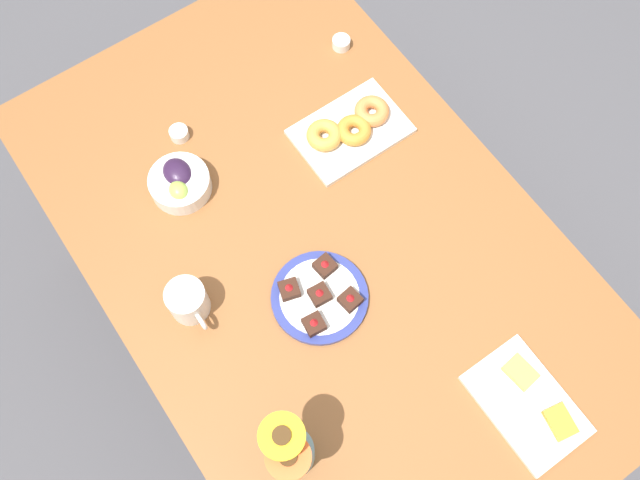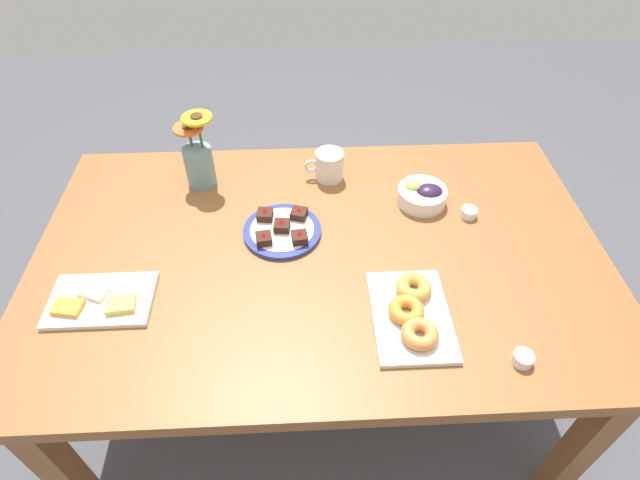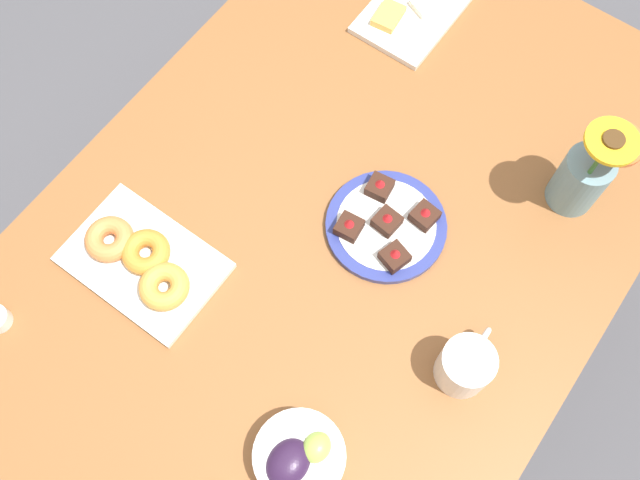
{
  "view_description": "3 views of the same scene",
  "coord_description": "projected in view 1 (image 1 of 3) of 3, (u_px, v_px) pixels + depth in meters",
  "views": [
    {
      "loc": [
        0.52,
        -0.36,
        2.32
      ],
      "look_at": [
        0.0,
        0.0,
        0.78
      ],
      "focal_mm": 40.0,
      "sensor_mm": 36.0,
      "label": 1
    },
    {
      "loc": [
        0.05,
        0.97,
        1.75
      ],
      "look_at": [
        0.0,
        0.0,
        0.78
      ],
      "focal_mm": 28.0,
      "sensor_mm": 36.0,
      "label": 2
    },
    {
      "loc": [
        -0.4,
        -0.29,
        1.96
      ],
      "look_at": [
        0.0,
        0.0,
        0.78
      ],
      "focal_mm": 40.0,
      "sensor_mm": 36.0,
      "label": 3
    }
  ],
  "objects": [
    {
      "name": "grape_bowl",
      "position": [
        180.0,
        182.0,
        1.73
      ],
      "size": [
        0.15,
        0.15,
        0.07
      ],
      "color": "white",
      "rests_on": "dining_table"
    },
    {
      "name": "croissant_platter",
      "position": [
        350.0,
        128.0,
        1.8
      ],
      "size": [
        0.19,
        0.28,
        0.05
      ],
      "color": "white",
      "rests_on": "dining_table"
    },
    {
      "name": "jam_cup_honey",
      "position": [
        179.0,
        133.0,
        1.8
      ],
      "size": [
        0.05,
        0.05,
        0.03
      ],
      "color": "white",
      "rests_on": "dining_table"
    },
    {
      "name": "flower_vase",
      "position": [
        292.0,
        452.0,
        1.44
      ],
      "size": [
        0.12,
        0.1,
        0.24
      ],
      "color": "#6B939E",
      "rests_on": "dining_table"
    },
    {
      "name": "jam_cup_berry",
      "position": [
        341.0,
        43.0,
        1.91
      ],
      "size": [
        0.05,
        0.05,
        0.03
      ],
      "color": "white",
      "rests_on": "dining_table"
    },
    {
      "name": "ground_plane",
      "position": [
        320.0,
        328.0,
        2.39
      ],
      "size": [
        6.0,
        6.0,
        0.0
      ],
      "primitive_type": "plane",
      "color": "#4C4C51"
    },
    {
      "name": "dining_table",
      "position": [
        320.0,
        259.0,
        1.78
      ],
      "size": [
        1.6,
        1.0,
        0.74
      ],
      "color": "brown",
      "rests_on": "ground_plane"
    },
    {
      "name": "dessert_plate",
      "position": [
        320.0,
        297.0,
        1.64
      ],
      "size": [
        0.23,
        0.23,
        0.05
      ],
      "color": "navy",
      "rests_on": "dining_table"
    },
    {
      "name": "cheese_platter",
      "position": [
        528.0,
        403.0,
        1.55
      ],
      "size": [
        0.26,
        0.17,
        0.03
      ],
      "color": "white",
      "rests_on": "dining_table"
    },
    {
      "name": "coffee_mug",
      "position": [
        188.0,
        301.0,
        1.6
      ],
      "size": [
        0.13,
        0.09,
        0.1
      ],
      "color": "white",
      "rests_on": "dining_table"
    }
  ]
}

